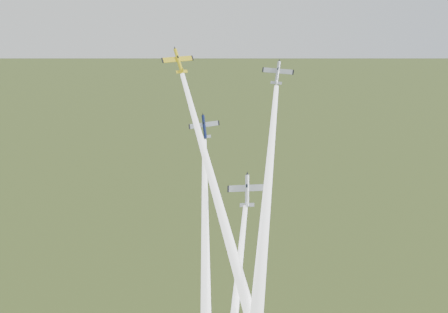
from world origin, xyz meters
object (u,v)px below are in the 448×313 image
(plane_navy, at_px, (204,127))
(plane_silver_low, at_px, (247,191))
(plane_yellow, at_px, (179,61))
(plane_silver_right, at_px, (278,73))

(plane_navy, height_order, plane_silver_low, plane_navy)
(plane_navy, xyz_separation_m, plane_silver_low, (7.02, -14.44, -10.34))
(plane_yellow, relative_size, plane_navy, 1.04)
(plane_silver_right, distance_m, plane_silver_low, 26.09)
(plane_silver_right, relative_size, plane_silver_low, 0.80)
(plane_silver_low, bearing_deg, plane_yellow, 151.92)
(plane_yellow, distance_m, plane_silver_right, 21.32)
(plane_silver_right, bearing_deg, plane_yellow, -171.75)
(plane_yellow, height_order, plane_silver_right, plane_yellow)
(plane_silver_right, bearing_deg, plane_navy, -177.59)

